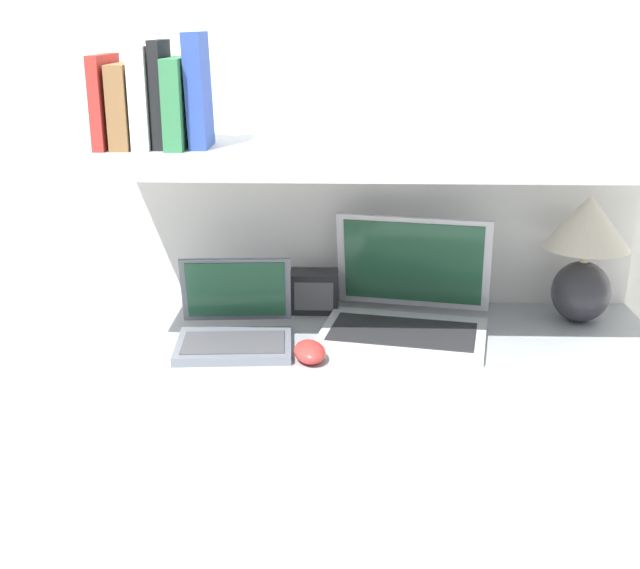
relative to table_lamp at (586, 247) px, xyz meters
The scene contains 15 objects.
wall_back 0.61m from the table_lamp, 158.81° to the left, with size 6.00×0.05×2.40m.
desk 0.76m from the table_lamp, 160.78° to the right, with size 1.32×0.61×0.72m.
back_riser 0.62m from the table_lamp, 163.42° to the left, with size 1.32×0.04×1.13m.
shelf 0.56m from the table_lamp, 168.25° to the right, with size 1.32×0.55×0.03m.
table_lamp is the anchor object (origin of this frame).
laptop_large 0.46m from the table_lamp, 169.25° to the right, with size 0.44×0.39×0.26m.
laptop_small 0.87m from the table_lamp, 168.16° to the right, with size 0.28×0.26×0.19m.
computer_mouse 0.73m from the table_lamp, 157.72° to the right, with size 0.09×0.11×0.04m.
router_box 0.68m from the table_lamp, behind, with size 0.12×0.08×0.11m.
book_red 1.18m from the table_lamp, behind, with size 0.03×0.18×0.20m.
book_brown 1.13m from the table_lamp, behind, with size 0.04×0.17×0.18m.
book_white 1.10m from the table_lamp, behind, with size 0.04×0.15×0.22m.
book_black 1.06m from the table_lamp, behind, with size 0.02×0.13×0.23m.
book_green 1.02m from the table_lamp, behind, with size 0.04×0.18×0.19m.
book_blue 0.99m from the table_lamp, behind, with size 0.05×0.13×0.25m.
Camera 1 is at (-0.09, -1.42, 1.43)m, focal length 45.00 mm.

